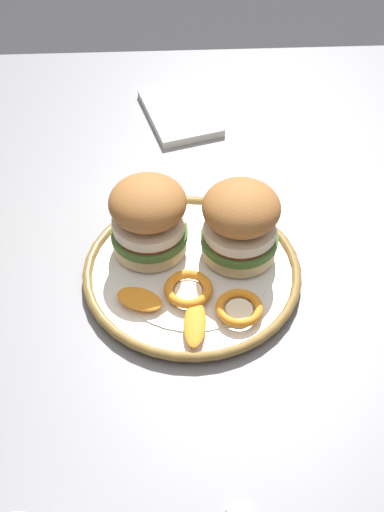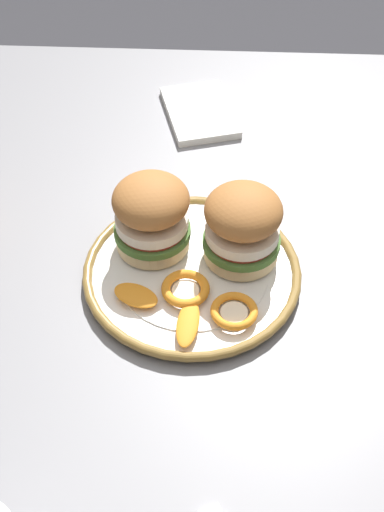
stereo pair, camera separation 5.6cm
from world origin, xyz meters
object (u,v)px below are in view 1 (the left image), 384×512
dining_table (223,364)px  sandwich_half_right (240,222)px  sandwich_half_left (148,217)px  dinner_plate (192,273)px

dining_table → sandwich_half_right: sandwich_half_right is taller
dining_table → sandwich_half_left: sandwich_half_left is taller
dining_table → dinner_plate: bearing=-142.1°
dining_table → sandwich_half_right: bearing=164.7°
dining_table → sandwich_half_left: size_ratio=10.87×
sandwich_half_left → sandwich_half_right: (0.01, 0.11, 0.00)m
sandwich_half_left → dining_table: bearing=44.9°
sandwich_half_right → dinner_plate: bearing=-65.9°
sandwich_half_left → sandwich_half_right: 0.11m
sandwich_half_left → sandwich_half_right: bearing=82.9°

